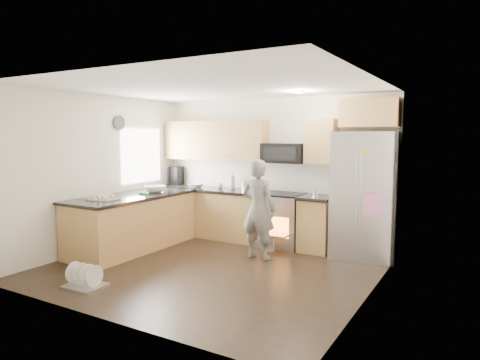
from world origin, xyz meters
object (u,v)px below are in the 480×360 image
Objects in this scene: dish_rack at (85,281)px; refrigerator at (364,195)px; person at (258,209)px; stove_range at (281,208)px.

refrigerator is at bearing 49.01° from dish_rack.
person is 3.02× the size of dish_rack.
person is at bearing -89.50° from stove_range.
stove_range is 0.90× the size of refrigerator.
stove_range reaches higher than person.
dish_rack is at bearing -138.84° from refrigerator.
stove_range is 1.14× the size of person.
stove_range is at bearing 172.44° from refrigerator.
dish_rack is (-2.73, -3.14, -0.91)m from refrigerator.
stove_range is 3.45× the size of dish_rack.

